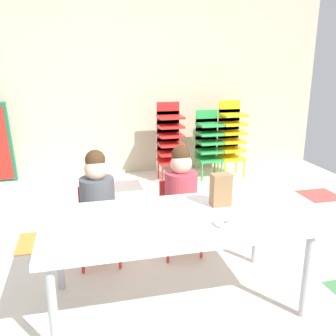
{
  "coord_description": "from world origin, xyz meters",
  "views": [
    {
      "loc": [
        -0.5,
        -2.68,
        1.54
      ],
      "look_at": [
        0.05,
        -0.39,
        0.86
      ],
      "focal_mm": 38.99,
      "sensor_mm": 36.0,
      "label": 1
    }
  ],
  "objects_px": {
    "kid_chair_red_stack": "(170,138)",
    "paper_plate_center_table": "(151,214)",
    "seated_child_middle_seat": "(181,190)",
    "kid_chair_yellow_stack": "(231,135)",
    "paper_plate_near_edge": "(223,225)",
    "paper_bag_brown": "(221,190)",
    "seated_child_near_camera": "(97,197)",
    "kid_chair_green_stack": "(208,140)",
    "craft_table": "(176,225)",
    "donut_powdered_on_plate": "(223,222)"
  },
  "relations": [
    {
      "from": "craft_table",
      "to": "kid_chair_red_stack",
      "type": "bearing_deg",
      "value": 76.93
    },
    {
      "from": "seated_child_middle_seat",
      "to": "donut_powdered_on_plate",
      "type": "xyz_separation_m",
      "value": [
        0.04,
        -0.81,
        0.08
      ]
    },
    {
      "from": "seated_child_near_camera",
      "to": "kid_chair_green_stack",
      "type": "relative_size",
      "value": 1.0
    },
    {
      "from": "kid_chair_yellow_stack",
      "to": "seated_child_near_camera",
      "type": "bearing_deg",
      "value": -134.47
    },
    {
      "from": "kid_chair_red_stack",
      "to": "paper_plate_near_edge",
      "type": "bearing_deg",
      "value": -97.35
    },
    {
      "from": "craft_table",
      "to": "seated_child_near_camera",
      "type": "xyz_separation_m",
      "value": [
        -0.45,
        0.62,
        -0.0
      ]
    },
    {
      "from": "seated_child_near_camera",
      "to": "kid_chair_red_stack",
      "type": "bearing_deg",
      "value": 61.79
    },
    {
      "from": "seated_child_near_camera",
      "to": "kid_chair_green_stack",
      "type": "distance_m",
      "value": 2.53
    },
    {
      "from": "paper_bag_brown",
      "to": "craft_table",
      "type": "bearing_deg",
      "value": -160.02
    },
    {
      "from": "donut_powdered_on_plate",
      "to": "kid_chair_yellow_stack",
      "type": "bearing_deg",
      "value": 66.04
    },
    {
      "from": "kid_chair_yellow_stack",
      "to": "kid_chair_green_stack",
      "type": "bearing_deg",
      "value": -179.97
    },
    {
      "from": "seated_child_middle_seat",
      "to": "paper_plate_near_edge",
      "type": "bearing_deg",
      "value": -87.42
    },
    {
      "from": "kid_chair_green_stack",
      "to": "kid_chair_yellow_stack",
      "type": "bearing_deg",
      "value": 0.03
    },
    {
      "from": "kid_chair_yellow_stack",
      "to": "paper_bag_brown",
      "type": "height_order",
      "value": "kid_chair_yellow_stack"
    },
    {
      "from": "seated_child_middle_seat",
      "to": "donut_powdered_on_plate",
      "type": "bearing_deg",
      "value": -87.42
    },
    {
      "from": "seated_child_middle_seat",
      "to": "paper_bag_brown",
      "type": "relative_size",
      "value": 4.17
    },
    {
      "from": "seated_child_near_camera",
      "to": "paper_plate_center_table",
      "type": "relative_size",
      "value": 5.1
    },
    {
      "from": "seated_child_middle_seat",
      "to": "paper_plate_near_edge",
      "type": "xyz_separation_m",
      "value": [
        0.04,
        -0.81,
        0.06
      ]
    },
    {
      "from": "craft_table",
      "to": "kid_chair_green_stack",
      "type": "height_order",
      "value": "kid_chair_green_stack"
    },
    {
      "from": "paper_bag_brown",
      "to": "kid_chair_green_stack",
      "type": "bearing_deg",
      "value": 72.01
    },
    {
      "from": "paper_bag_brown",
      "to": "paper_plate_center_table",
      "type": "relative_size",
      "value": 1.22
    },
    {
      "from": "craft_table",
      "to": "paper_plate_near_edge",
      "type": "height_order",
      "value": "paper_plate_near_edge"
    },
    {
      "from": "seated_child_near_camera",
      "to": "donut_powdered_on_plate",
      "type": "bearing_deg",
      "value": -49.33
    },
    {
      "from": "kid_chair_green_stack",
      "to": "kid_chair_yellow_stack",
      "type": "distance_m",
      "value": 0.34
    },
    {
      "from": "kid_chair_green_stack",
      "to": "donut_powdered_on_plate",
      "type": "bearing_deg",
      "value": -108.03
    },
    {
      "from": "paper_plate_center_table",
      "to": "seated_child_middle_seat",
      "type": "bearing_deg",
      "value": 57.49
    },
    {
      "from": "craft_table",
      "to": "kid_chair_red_stack",
      "type": "xyz_separation_m",
      "value": [
        0.6,
        2.58,
        0.02
      ]
    },
    {
      "from": "kid_chair_yellow_stack",
      "to": "paper_plate_near_edge",
      "type": "xyz_separation_m",
      "value": [
        -1.23,
        -2.77,
        0.04
      ]
    },
    {
      "from": "seated_child_middle_seat",
      "to": "kid_chair_red_stack",
      "type": "bearing_deg",
      "value": 78.65
    },
    {
      "from": "seated_child_middle_seat",
      "to": "kid_chair_green_stack",
      "type": "distance_m",
      "value": 2.18
    },
    {
      "from": "kid_chair_green_stack",
      "to": "paper_bag_brown",
      "type": "distance_m",
      "value": 2.59
    },
    {
      "from": "paper_plate_near_edge",
      "to": "seated_child_near_camera",
      "type": "bearing_deg",
      "value": 130.67
    },
    {
      "from": "donut_powdered_on_plate",
      "to": "seated_child_near_camera",
      "type": "bearing_deg",
      "value": 130.67
    },
    {
      "from": "seated_child_near_camera",
      "to": "paper_bag_brown",
      "type": "bearing_deg",
      "value": -31.72
    },
    {
      "from": "paper_plate_center_table",
      "to": "paper_bag_brown",
      "type": "bearing_deg",
      "value": 5.33
    },
    {
      "from": "kid_chair_red_stack",
      "to": "seated_child_near_camera",
      "type": "bearing_deg",
      "value": -118.21
    },
    {
      "from": "seated_child_near_camera",
      "to": "donut_powdered_on_plate",
      "type": "height_order",
      "value": "seated_child_near_camera"
    },
    {
      "from": "seated_child_near_camera",
      "to": "kid_chair_red_stack",
      "type": "distance_m",
      "value": 2.23
    },
    {
      "from": "paper_plate_near_edge",
      "to": "paper_plate_center_table",
      "type": "height_order",
      "value": "same"
    },
    {
      "from": "kid_chair_red_stack",
      "to": "paper_plate_center_table",
      "type": "xyz_separation_m",
      "value": [
        -0.74,
        -2.5,
        0.04
      ]
    },
    {
      "from": "donut_powdered_on_plate",
      "to": "seated_child_middle_seat",
      "type": "bearing_deg",
      "value": 92.58
    },
    {
      "from": "paper_plate_center_table",
      "to": "kid_chair_red_stack",
      "type": "bearing_deg",
      "value": 73.57
    },
    {
      "from": "kid_chair_green_stack",
      "to": "paper_bag_brown",
      "type": "height_order",
      "value": "kid_chair_green_stack"
    },
    {
      "from": "kid_chair_red_stack",
      "to": "kid_chair_green_stack",
      "type": "relative_size",
      "value": 1.13
    },
    {
      "from": "kid_chair_red_stack",
      "to": "paper_plate_near_edge",
      "type": "xyz_separation_m",
      "value": [
        -0.36,
        -2.77,
        0.04
      ]
    },
    {
      "from": "kid_chair_yellow_stack",
      "to": "paper_bag_brown",
      "type": "xyz_separation_m",
      "value": [
        -1.13,
        -2.46,
        0.14
      ]
    },
    {
      "from": "seated_child_near_camera",
      "to": "paper_plate_near_edge",
      "type": "xyz_separation_m",
      "value": [
        0.7,
        -0.81,
        0.06
      ]
    },
    {
      "from": "donut_powdered_on_plate",
      "to": "paper_plate_center_table",
      "type": "bearing_deg",
      "value": 144.64
    },
    {
      "from": "paper_plate_near_edge",
      "to": "kid_chair_red_stack",
      "type": "bearing_deg",
      "value": 82.65
    },
    {
      "from": "kid_chair_red_stack",
      "to": "kid_chair_yellow_stack",
      "type": "relative_size",
      "value": 1.0
    }
  ]
}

